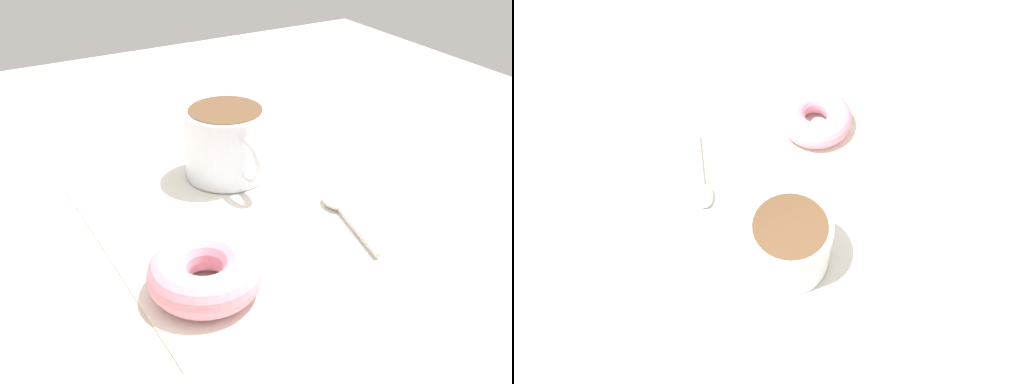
{
  "view_description": "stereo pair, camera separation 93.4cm",
  "coord_description": "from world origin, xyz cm",
  "views": [
    {
      "loc": [
        23.68,
        45.18,
        32.39
      ],
      "look_at": [
        -1.52,
        1.1,
        2.3
      ],
      "focal_mm": 40.0,
      "sensor_mm": 36.0,
      "label": 1
    },
    {
      "loc": [
        -15.32,
        -34.63,
        61.26
      ],
      "look_at": [
        -1.52,
        1.1,
        2.3
      ],
      "focal_mm": 40.0,
      "sensor_mm": 36.0,
      "label": 2
    }
  ],
  "objects": [
    {
      "name": "donut",
      "position": [
        8.65,
        10.25,
        2.06
      ],
      "size": [
        9.89,
        9.89,
        3.52
      ],
      "primitive_type": "torus",
      "color": "pink",
      "rests_on": "napkin"
    },
    {
      "name": "ground_plane",
      "position": [
        0.0,
        0.0,
        -1.0
      ],
      "size": [
        120.0,
        120.0,
        2.0
      ],
      "primitive_type": "cube",
      "color": "beige"
    },
    {
      "name": "coffee_cup",
      "position": [
        -2.43,
        -7.14,
        4.45
      ],
      "size": [
        9.46,
        12.57,
        8.0
      ],
      "color": "silver",
      "rests_on": "napkin"
    },
    {
      "name": "spoon",
      "position": [
        -8.83,
        5.92,
        0.7
      ],
      "size": [
        4.02,
        11.76,
        0.9
      ],
      "color": "#B7B2A8",
      "rests_on": "napkin"
    },
    {
      "name": "napkin",
      "position": [
        -1.52,
        1.1,
        0.15
      ],
      "size": [
        33.04,
        33.04,
        0.3
      ],
      "primitive_type": "cube",
      "rotation": [
        0.0,
        0.0,
        0.03
      ],
      "color": "white",
      "rests_on": "ground_plane"
    }
  ]
}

